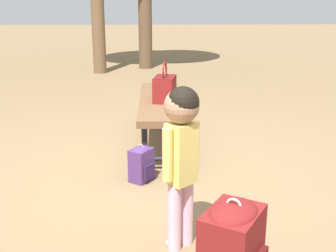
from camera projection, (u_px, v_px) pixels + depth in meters
ground_plane at (150, 179)px, 3.43m from camera, size 40.00×40.00×0.00m
park_bench at (161, 104)px, 4.18m from camera, size 1.60×0.40×0.45m
handbag at (165, 87)px, 4.04m from camera, size 0.35×0.23×0.37m
child_standing at (182, 143)px, 2.34m from camera, size 0.19×0.21×0.94m
backpack_large at (232, 249)px, 2.02m from camera, size 0.38×0.35×0.52m
backpack_small at (141, 163)px, 3.37m from camera, size 0.22×0.21×0.30m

